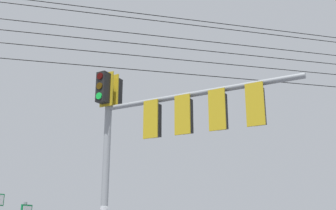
% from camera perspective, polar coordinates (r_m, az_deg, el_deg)
% --- Properties ---
extents(signal_mast_assembly, '(5.30, 3.07, 6.32)m').
position_cam_1_polar(signal_mast_assembly, '(10.70, -1.91, -2.82)').
color(signal_mast_assembly, gray).
rests_on(signal_mast_assembly, ground).
extents(overhead_wire_span, '(10.26, 31.05, 2.42)m').
position_cam_1_polar(overhead_wire_span, '(12.83, -1.34, 9.09)').
color(overhead_wire_span, black).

